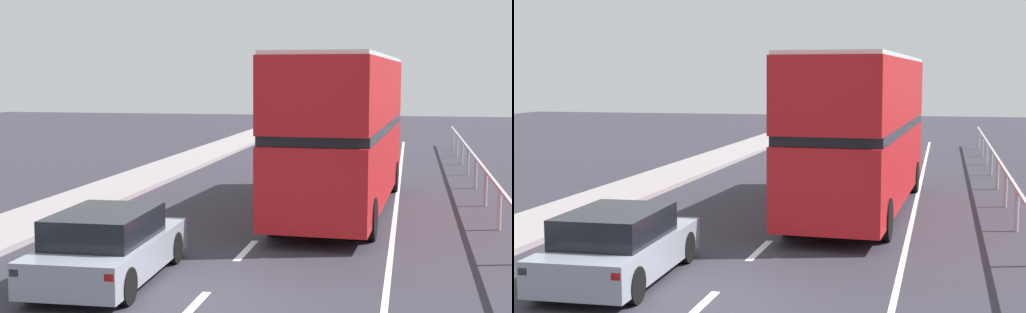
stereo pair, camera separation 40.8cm
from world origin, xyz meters
TOP-DOWN VIEW (x-y plane):
  - ground_plane at (0.00, 0.00)m, footprint 75.68×120.00m
  - lane_paint_markings at (1.91, 8.65)m, footprint 3.24×46.00m
  - bridge_side_railing at (5.65, 9.00)m, footprint 0.10×42.00m
  - double_decker_bus_red at (1.62, 9.20)m, footprint 2.98×10.69m
  - hatchback_car_near at (-1.98, 0.98)m, footprint 1.94×4.28m

SIDE VIEW (x-z plane):
  - ground_plane at x=0.00m, z-range -0.10..0.00m
  - lane_paint_markings at x=1.91m, z-range 0.00..0.01m
  - hatchback_car_near at x=-1.98m, z-range -0.02..1.32m
  - bridge_side_railing at x=5.65m, z-range 0.33..1.40m
  - double_decker_bus_red at x=1.62m, z-range 0.15..4.49m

